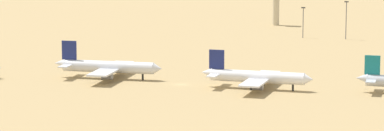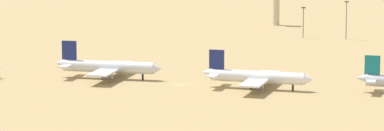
{
  "view_description": "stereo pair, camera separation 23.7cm",
  "coord_description": "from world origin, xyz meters",
  "px_view_note": "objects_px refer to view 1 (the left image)",
  "views": [
    {
      "loc": [
        88.41,
        -305.56,
        56.21
      ],
      "look_at": [
        3.18,
        2.25,
        6.0
      ],
      "focal_mm": 93.33,
      "sensor_mm": 36.0,
      "label": 1
    },
    {
      "loc": [
        88.64,
        -305.5,
        56.21
      ],
      "look_at": [
        3.18,
        2.25,
        6.0
      ],
      "focal_mm": 93.33,
      "sensor_mm": 36.0,
      "label": 2
    }
  ],
  "objects_px": {
    "parked_jet_navy_3": "(256,77)",
    "light_pole_mid": "(303,20)",
    "light_pole_east": "(346,17)",
    "parked_jet_navy_2": "(107,67)"
  },
  "relations": [
    {
      "from": "parked_jet_navy_3",
      "to": "light_pole_mid",
      "type": "distance_m",
      "value": 129.99
    },
    {
      "from": "light_pole_mid",
      "to": "light_pole_east",
      "type": "xyz_separation_m",
      "value": [
        18.8,
        0.32,
        1.57
      ]
    },
    {
      "from": "parked_jet_navy_3",
      "to": "parked_jet_navy_2",
      "type": "bearing_deg",
      "value": 175.57
    },
    {
      "from": "parked_jet_navy_3",
      "to": "light_pole_mid",
      "type": "height_order",
      "value": "light_pole_mid"
    },
    {
      "from": "parked_jet_navy_2",
      "to": "light_pole_east",
      "type": "relative_size",
      "value": 2.26
    },
    {
      "from": "parked_jet_navy_2",
      "to": "light_pole_mid",
      "type": "distance_m",
      "value": 132.4
    },
    {
      "from": "light_pole_mid",
      "to": "parked_jet_navy_3",
      "type": "bearing_deg",
      "value": -87.32
    },
    {
      "from": "parked_jet_navy_2",
      "to": "parked_jet_navy_3",
      "type": "relative_size",
      "value": 1.04
    },
    {
      "from": "parked_jet_navy_2",
      "to": "light_pole_east",
      "type": "bearing_deg",
      "value": 60.31
    },
    {
      "from": "light_pole_east",
      "to": "parked_jet_navy_3",
      "type": "bearing_deg",
      "value": -95.58
    }
  ]
}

